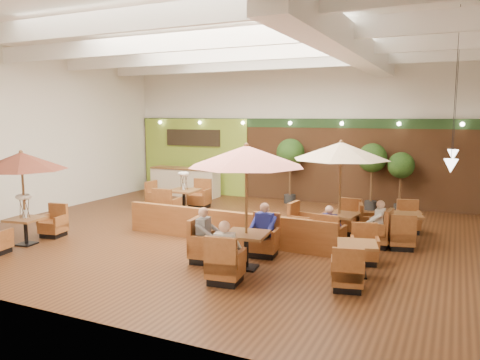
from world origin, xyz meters
The scene contains 17 objects.
room centered at (0.25, 1.22, 3.63)m, with size 14.04×14.00×5.52m.
service_counter centered at (-4.40, 5.10, 0.58)m, with size 3.00×0.75×1.18m.
booth_divider centered at (0.46, -0.77, 0.42)m, with size 6.09×0.18×0.84m, color brown.
table_0 centered at (-4.12, -3.17, 1.87)m, with size 2.27×2.47×2.47m.
table_1 centered at (1.77, -2.48, 1.98)m, with size 2.65×2.75×2.76m.
table_2 centered at (3.19, 0.47, 1.84)m, with size 2.69×2.69×2.71m.
table_3 centered at (-2.76, 1.92, 0.47)m, with size 1.91×2.83×1.61m.
table_4 centered at (4.13, -1.94, 0.34)m, with size 0.97×2.50×0.90m.
table_5 centered at (4.48, 1.44, 0.34)m, with size 1.80×2.59×0.92m.
topiary_0 centered at (0.17, 5.30, 1.84)m, with size 1.07×1.07×2.47m.
topiary_1 centered at (3.20, 5.30, 1.77)m, with size 1.02×1.02×2.37m.
topiary_2 centered at (4.17, 5.30, 1.56)m, with size 0.90×0.90×2.09m.
diner_0 centered at (1.84, -3.49, 0.77)m, with size 0.44×0.38×0.82m.
diner_1 centered at (1.84, -1.47, 0.77)m, with size 0.40×0.32×0.82m.
diner_2 centered at (0.83, -2.48, 0.76)m, with size 0.35×0.42×0.81m.
diner_3 centered at (3.19, -0.52, 0.73)m, with size 0.36×0.30×0.72m.
diner_4 centered at (4.18, 0.47, 0.74)m, with size 0.29×0.37×0.76m.
Camera 1 is at (5.91, -11.52, 3.32)m, focal length 35.00 mm.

